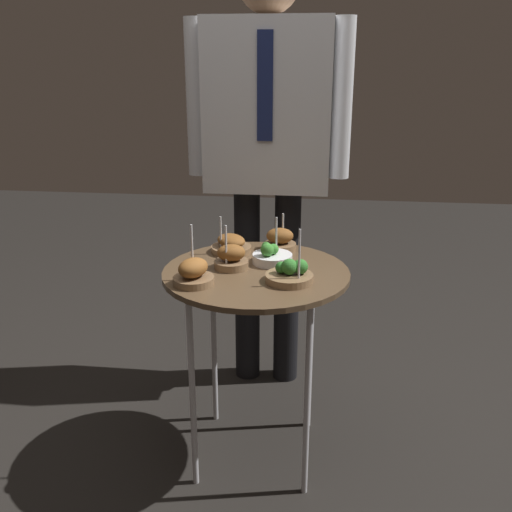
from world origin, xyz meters
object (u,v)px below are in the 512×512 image
Objects in this scene: serving_cart at (256,287)px; bowl_broccoli_back_right at (272,256)px; bowl_roast_far_rim at (193,273)px; waiter_figure at (268,128)px; bowl_roast_back_left at (231,258)px; bowl_broccoli_mid_right at (290,274)px; bowl_roast_center at (280,240)px; bowl_roast_mid_left at (231,245)px.

serving_cart is 4.73× the size of bowl_broccoli_back_right.
waiter_figure reaches higher than bowl_roast_far_rim.
bowl_roast_back_left reaches higher than bowl_broccoli_back_right.
bowl_broccoli_mid_right is at bearing -26.04° from bowl_roast_back_left.
bowl_broccoli_mid_right is (0.06, -0.31, -0.01)m from bowl_roast_center.
serving_cart is at bearing -119.71° from bowl_broccoli_back_right.
bowl_broccoli_back_right is 0.31m from bowl_roast_far_rim.
bowl_roast_back_left is at bearing -124.10° from bowl_roast_center.
bowl_roast_back_left is at bearing -80.80° from bowl_roast_mid_left.
bowl_roast_mid_left is 0.83× the size of bowl_broccoli_mid_right.
bowl_broccoli_mid_right is 1.19× the size of bowl_broccoli_back_right.
waiter_figure is (-0.02, 0.54, 0.46)m from serving_cart.
bowl_roast_far_rim is (-0.07, -0.31, 0.01)m from bowl_roast_mid_left.
waiter_figure reaches higher than bowl_roast_back_left.
bowl_broccoli_mid_right is at bearing 10.67° from bowl_roast_far_rim.
bowl_broccoli_mid_right is at bearing -35.75° from serving_cart.
bowl_broccoli_back_right is at bearing 114.32° from bowl_broccoli_mid_right.
bowl_roast_mid_left is at bearing 147.76° from bowl_broccoli_back_right.
bowl_broccoli_back_right is (0.13, 0.06, -0.01)m from bowl_roast_back_left.
bowl_roast_center is 0.82× the size of bowl_roast_back_left.
serving_cart is at bearing 38.21° from bowl_roast_far_rim.
waiter_figure is at bearing 103.73° from bowl_roast_center.
bowl_roast_back_left reaches higher than serving_cart.
serving_cart is at bearing -88.23° from waiter_figure.
bowl_roast_mid_left is 0.32m from bowl_roast_far_rim.
serving_cart is 3.98× the size of bowl_broccoli_mid_right.
bowl_broccoli_mid_right is 0.18m from bowl_broccoli_back_right.
bowl_broccoli_back_right is (0.04, 0.08, 0.08)m from serving_cart.
serving_cart is 0.22m from bowl_roast_mid_left.
bowl_broccoli_back_right is at bearing 26.09° from bowl_roast_back_left.
bowl_broccoli_mid_right reaches higher than serving_cart.
bowl_broccoli_mid_right is at bearing -77.95° from waiter_figure.
waiter_figure reaches higher than bowl_roast_mid_left.
bowl_roast_back_left is at bearing 170.43° from serving_cart.
bowl_roast_far_rim is 0.10× the size of waiter_figure.
bowl_roast_mid_left is 0.53m from waiter_figure.
waiter_figure is at bearing 97.45° from bowl_broccoli_back_right.
bowl_roast_far_rim is at bearing -141.79° from serving_cart.
bowl_roast_center is at bearing -76.27° from waiter_figure.
waiter_figure is at bearing 82.69° from bowl_roast_back_left.
bowl_roast_far_rim is (-0.09, -0.15, 0.00)m from bowl_roast_back_left.
waiter_figure is (-0.13, 0.62, 0.37)m from bowl_broccoli_mid_right.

